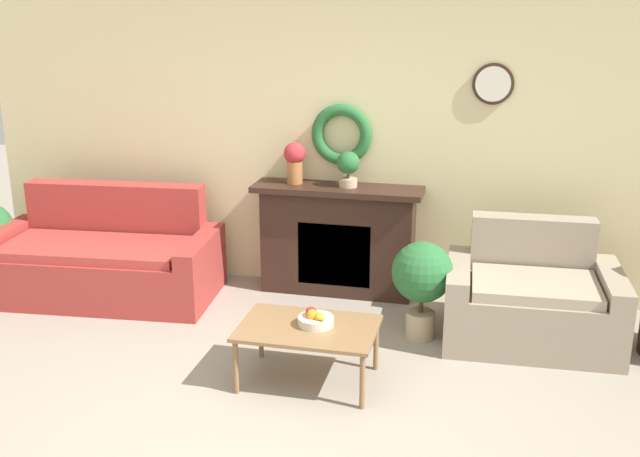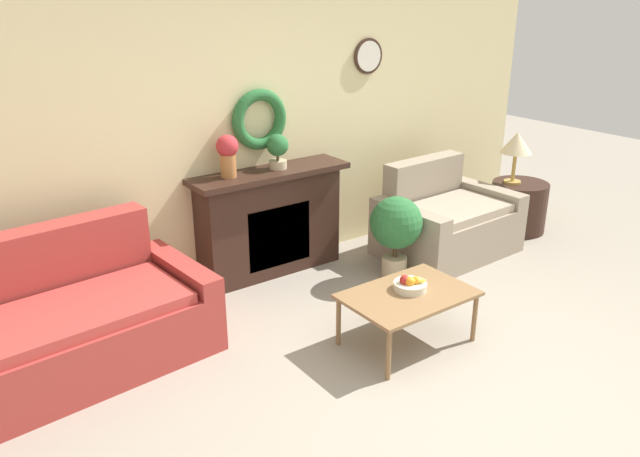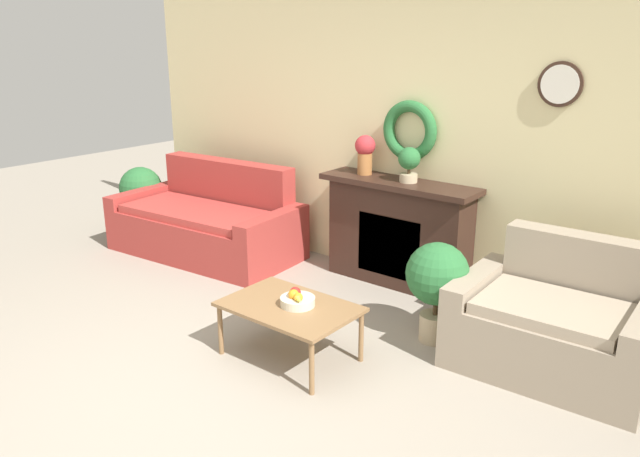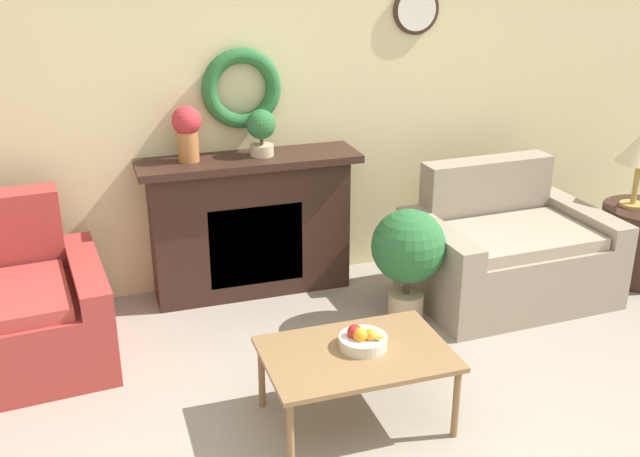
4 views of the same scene
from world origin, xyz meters
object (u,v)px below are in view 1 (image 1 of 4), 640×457
(loveseat_right, at_px, (532,301))
(fruit_bowl, at_px, (315,319))
(potted_plant_floor_by_loveseat, at_px, (422,277))
(potted_plant_on_mantel, at_px, (348,167))
(fireplace, at_px, (338,239))
(coffee_table, at_px, (308,331))
(vase_on_mantel_left, at_px, (295,160))
(couch_left, at_px, (104,259))

(loveseat_right, height_order, fruit_bowl, loveseat_right)
(fruit_bowl, distance_m, potted_plant_floor_by_loveseat, 1.05)
(loveseat_right, bearing_deg, potted_plant_on_mantel, 156.92)
(loveseat_right, bearing_deg, fireplace, 157.54)
(coffee_table, bearing_deg, potted_plant_on_mantel, 91.98)
(loveseat_right, relative_size, fruit_bowl, 5.40)
(loveseat_right, bearing_deg, vase_on_mantel_left, 161.03)
(vase_on_mantel_left, bearing_deg, potted_plant_on_mantel, -2.40)
(couch_left, distance_m, coffee_table, 2.43)
(vase_on_mantel_left, height_order, potted_plant_floor_by_loveseat, vase_on_mantel_left)
(loveseat_right, xyz_separation_m, fruit_bowl, (-1.45, -1.02, 0.14))
(couch_left, bearing_deg, potted_plant_floor_by_loveseat, -10.33)
(couch_left, relative_size, coffee_table, 2.20)
(loveseat_right, distance_m, coffee_table, 1.83)
(fireplace, distance_m, loveseat_right, 1.76)
(couch_left, distance_m, vase_on_mantel_left, 1.90)
(fireplace, xyz_separation_m, coffee_table, (0.15, -1.66, -0.12))
(fireplace, bearing_deg, couch_left, -165.58)
(fireplace, xyz_separation_m, fruit_bowl, (0.19, -1.62, -0.04))
(loveseat_right, xyz_separation_m, coffee_table, (-1.50, -1.05, 0.06))
(fireplace, relative_size, vase_on_mantel_left, 4.08)
(potted_plant_on_mantel, height_order, potted_plant_floor_by_loveseat, potted_plant_on_mantel)
(vase_on_mantel_left, bearing_deg, coffee_table, -72.18)
(potted_plant_on_mantel, bearing_deg, coffee_table, -88.02)
(potted_plant_on_mantel, relative_size, potted_plant_floor_by_loveseat, 0.40)
(couch_left, height_order, potted_plant_floor_by_loveseat, couch_left)
(vase_on_mantel_left, bearing_deg, fireplace, -0.84)
(vase_on_mantel_left, bearing_deg, couch_left, -162.12)
(couch_left, bearing_deg, fireplace, 9.53)
(fireplace, xyz_separation_m, potted_plant_floor_by_loveseat, (0.82, -0.78, 0.00))
(loveseat_right, xyz_separation_m, vase_on_mantel_left, (-2.03, 0.62, 0.87))
(fireplace, relative_size, potted_plant_on_mantel, 4.77)
(vase_on_mantel_left, xyz_separation_m, potted_plant_on_mantel, (0.48, -0.02, -0.03))
(fruit_bowl, bearing_deg, loveseat_right, 34.94)
(fireplace, bearing_deg, potted_plant_floor_by_loveseat, -43.56)
(potted_plant_floor_by_loveseat, bearing_deg, fireplace, 136.44)
(couch_left, relative_size, vase_on_mantel_left, 5.68)
(fruit_bowl, bearing_deg, potted_plant_floor_by_loveseat, 53.25)
(fireplace, height_order, vase_on_mantel_left, vase_on_mantel_left)
(couch_left, bearing_deg, vase_on_mantel_left, 12.99)
(potted_plant_on_mantel, bearing_deg, fireplace, 171.01)
(potted_plant_floor_by_loveseat, bearing_deg, coffee_table, -127.59)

